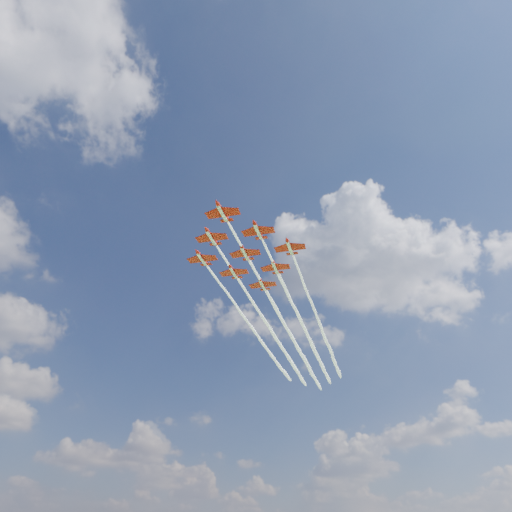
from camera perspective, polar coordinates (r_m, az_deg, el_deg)
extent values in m
cylinder|color=#A91109|center=(131.63, -3.87, 5.01)|extent=(6.80, 5.75, 1.08)
cone|color=#A91109|center=(127.83, -4.54, 6.20)|extent=(2.21, 2.07, 1.08)
cone|color=#A91109|center=(135.26, -3.27, 3.94)|extent=(1.76, 1.69, 0.98)
ellipsoid|color=black|center=(130.35, -4.13, 5.64)|extent=(2.15, 1.97, 0.70)
cube|color=#A91109|center=(131.98, -3.80, 4.87)|extent=(8.10, 9.00, 0.14)
cube|color=#A91109|center=(134.71, -3.36, 4.10)|extent=(3.28, 3.61, 0.12)
cube|color=#A91109|center=(135.36, -3.32, 4.36)|extent=(1.31, 1.09, 1.77)
cube|color=silver|center=(131.35, -3.88, 4.83)|extent=(6.29, 5.29, 0.12)
cylinder|color=#A91109|center=(138.91, 0.23, 2.91)|extent=(6.80, 5.75, 1.08)
cone|color=#A91109|center=(134.92, -0.28, 3.98)|extent=(2.21, 2.07, 1.08)
cone|color=#A91109|center=(142.72, 0.68, 1.95)|extent=(1.76, 1.69, 0.98)
ellipsoid|color=black|center=(137.54, 0.03, 3.48)|extent=(2.15, 1.97, 0.70)
cube|color=#A91109|center=(139.29, 0.28, 2.78)|extent=(8.10, 9.00, 0.14)
cube|color=#A91109|center=(142.15, 0.62, 2.09)|extent=(3.28, 3.61, 0.12)
cube|color=#A91109|center=(142.77, 0.63, 2.35)|extent=(1.31, 1.09, 1.77)
cube|color=silver|center=(138.65, 0.23, 2.73)|extent=(6.29, 5.29, 0.12)
cylinder|color=#A91109|center=(142.37, -5.13, 2.16)|extent=(6.80, 5.75, 1.08)
cone|color=#A91109|center=(138.48, -5.79, 3.19)|extent=(2.21, 2.07, 1.08)
cone|color=#A91109|center=(146.09, -4.55, 1.25)|extent=(1.76, 1.69, 0.98)
ellipsoid|color=black|center=(141.04, -5.38, 2.72)|extent=(2.15, 1.97, 0.70)
cube|color=#A91109|center=(142.74, -5.07, 2.05)|extent=(8.10, 9.00, 0.14)
cube|color=#A91109|center=(145.53, -4.63, 1.38)|extent=(3.28, 3.61, 0.12)
cube|color=#A91109|center=(146.14, -4.59, 1.64)|extent=(1.31, 1.09, 1.77)
cube|color=silver|center=(142.12, -5.14, 1.99)|extent=(6.29, 5.29, 0.12)
cylinder|color=#A91109|center=(147.00, 3.88, 1.01)|extent=(6.80, 5.75, 1.08)
cone|color=#A91109|center=(142.85, 3.51, 1.98)|extent=(2.21, 2.07, 1.08)
cone|color=#A91109|center=(150.94, 4.22, 0.15)|extent=(1.76, 1.69, 0.98)
ellipsoid|color=black|center=(145.56, 3.73, 1.54)|extent=(2.15, 1.97, 0.70)
cube|color=#A91109|center=(147.39, 3.92, 0.90)|extent=(8.10, 9.00, 0.14)
cube|color=#A91109|center=(150.35, 4.17, 0.28)|extent=(3.28, 3.61, 0.12)
cube|color=#A91109|center=(150.95, 4.17, 0.53)|extent=(1.31, 1.09, 1.77)
cube|color=silver|center=(146.75, 3.89, 0.85)|extent=(6.29, 5.29, 0.12)
cylinder|color=#A91109|center=(149.64, -1.27, 0.35)|extent=(6.80, 5.75, 1.08)
cone|color=#A91109|center=(145.57, -1.79, 1.28)|extent=(2.21, 2.07, 1.08)
cone|color=#A91109|center=(153.52, -0.81, -0.47)|extent=(1.76, 1.69, 0.98)
ellipsoid|color=black|center=(148.23, -1.47, 0.87)|extent=(2.15, 1.97, 0.70)
cube|color=#A91109|center=(150.03, -1.22, 0.25)|extent=(8.10, 9.00, 0.14)
cube|color=#A91109|center=(152.94, -0.88, -0.35)|extent=(3.28, 3.61, 0.12)
cube|color=#A91109|center=(153.53, -0.86, -0.10)|extent=(1.31, 1.09, 1.77)
cube|color=silver|center=(149.40, -1.27, 0.19)|extent=(6.29, 5.29, 0.12)
cylinder|color=#A91109|center=(153.47, -6.21, -0.28)|extent=(6.80, 5.75, 1.08)
cone|color=#A91109|center=(149.50, -6.84, 0.61)|extent=(2.21, 2.07, 1.08)
cone|color=#A91109|center=(157.25, -5.64, -1.07)|extent=(1.76, 1.69, 0.98)
ellipsoid|color=black|center=(152.09, -6.45, 0.22)|extent=(2.15, 1.97, 0.70)
cube|color=#A91109|center=(153.85, -6.15, -0.38)|extent=(8.10, 9.00, 0.14)
cube|color=#A91109|center=(156.69, -5.72, -0.95)|extent=(3.28, 3.61, 0.12)
cube|color=#A91109|center=(157.27, -5.68, -0.70)|extent=(1.31, 1.09, 1.77)
cube|color=silver|center=(153.24, -6.22, -0.44)|extent=(6.29, 5.29, 0.12)
cylinder|color=#A91109|center=(157.66, 2.21, -1.28)|extent=(6.80, 5.75, 1.08)
cone|color=#A91109|center=(153.45, 1.81, -0.44)|extent=(2.21, 2.07, 1.08)
cone|color=#A91109|center=(161.66, 2.56, -2.02)|extent=(1.76, 1.69, 0.98)
ellipsoid|color=black|center=(156.18, 2.05, -0.81)|extent=(2.15, 1.97, 0.70)
cube|color=#A91109|center=(158.07, 2.25, -1.38)|extent=(8.10, 9.00, 0.14)
cube|color=#A91109|center=(161.07, 2.51, -1.92)|extent=(3.28, 3.61, 0.12)
cube|color=#A91109|center=(161.64, 2.52, -1.67)|extent=(1.31, 1.09, 1.77)
cube|color=silver|center=(157.43, 2.21, -1.44)|extent=(6.29, 5.29, 0.12)
cylinder|color=#A91109|center=(160.72, -2.57, -1.85)|extent=(6.80, 5.75, 1.08)
cone|color=#A91109|center=(156.59, -3.08, -1.05)|extent=(2.21, 2.07, 1.08)
cone|color=#A91109|center=(164.65, -2.11, -2.57)|extent=(1.76, 1.69, 0.98)
ellipsoid|color=black|center=(159.27, -2.77, -1.39)|extent=(2.15, 1.97, 0.70)
cube|color=#A91109|center=(161.11, -2.52, -1.94)|extent=(8.10, 9.00, 0.14)
cube|color=#A91109|center=(164.06, -2.18, -2.46)|extent=(3.28, 3.61, 0.12)
cube|color=#A91109|center=(164.63, -2.15, -2.22)|extent=(1.31, 1.09, 1.77)
cube|color=silver|center=(160.50, -2.57, -2.01)|extent=(6.29, 5.29, 0.12)
cylinder|color=#A91109|center=(168.67, 0.75, -3.27)|extent=(6.80, 5.75, 1.08)
cone|color=#A91109|center=(164.40, 0.34, -2.55)|extent=(2.21, 2.07, 1.08)
cone|color=#A91109|center=(172.71, 1.11, -3.93)|extent=(1.76, 1.69, 0.98)
ellipsoid|color=black|center=(167.16, 0.59, -2.85)|extent=(2.15, 1.97, 0.70)
cube|color=#A91109|center=(169.08, 0.79, -3.36)|extent=(8.10, 9.00, 0.14)
cube|color=#A91109|center=(172.11, 1.06, -3.83)|extent=(3.28, 3.61, 0.12)
cube|color=#A91109|center=(172.66, 1.07, -3.59)|extent=(1.31, 1.09, 1.77)
cube|color=silver|center=(168.46, 0.75, -3.42)|extent=(6.29, 5.29, 0.12)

